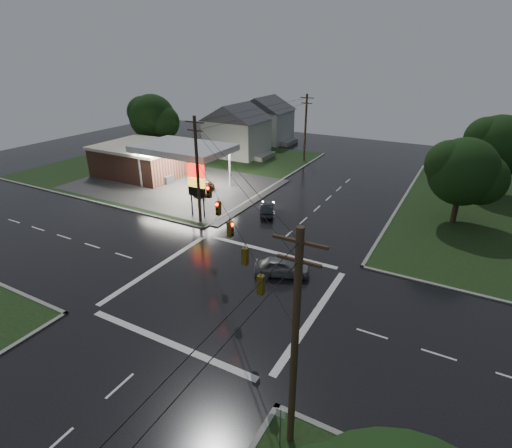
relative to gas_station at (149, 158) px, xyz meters
The scene contains 16 objects.
ground 32.46m from the gas_station, 37.50° to the right, with size 120.00×120.00×0.00m, color black.
grass_nw 6.79m from the gas_station, 92.95° to the left, with size 36.00×36.00×0.08m, color black.
gas_station is the anchor object (origin of this frame).
pylon_sign 17.81m from the gas_station, 31.22° to the right, with size 2.00×0.35×6.00m.
utility_pole_nw 19.38m from the gas_station, 32.23° to the right, with size 2.20×0.32×11.00m.
utility_pole_se 45.83m from the gas_station, 39.70° to the right, with size 2.20×0.32×11.00m.
utility_pole_n 24.60m from the gas_station, 48.53° to the left, with size 2.20×0.32×10.50m.
traffic_signals 32.63m from the gas_station, 37.50° to the right, with size 26.87×26.87×1.47m.
house_near 17.07m from the gas_station, 73.83° to the left, with size 11.05×8.48×8.60m.
house_far 28.61m from the gas_station, 82.50° to the left, with size 11.05×8.48×8.60m.
tree_nw_behind 13.63m from the gas_station, 128.42° to the left, with size 8.93×7.60×10.00m.
tree_ne_near 40.00m from the gas_station, ahead, with size 7.99×6.80×8.98m.
tree_ne_far 45.29m from the gas_station, 18.46° to the left, with size 8.46×7.20×9.80m.
car_north 22.10m from the gas_station, 13.08° to the right, with size 1.37×3.94×1.30m, color #22252A.
car_crossing 32.60m from the gas_station, 29.20° to the right, with size 1.78×4.44×1.51m, color gray.
car_pump 11.93m from the gas_station, 13.88° to the right, with size 1.69×4.16×1.21m, color #4C2311.
Camera 1 is at (14.39, -21.74, 16.89)m, focal length 28.00 mm.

